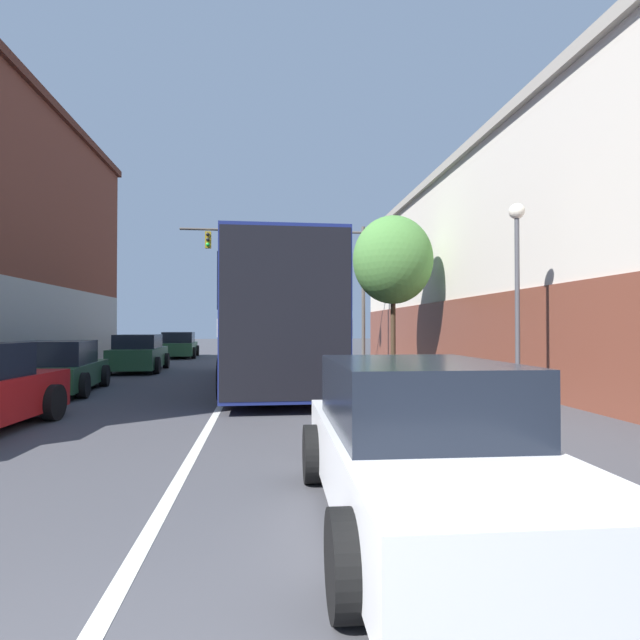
% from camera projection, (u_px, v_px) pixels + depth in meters
% --- Properties ---
extents(lane_center_line, '(0.14, 39.25, 0.01)m').
position_uv_depth(lane_center_line, '(232.00, 385.00, 14.71)').
color(lane_center_line, silver).
rests_on(lane_center_line, ground_plane).
extents(building_right_storefront, '(9.38, 29.08, 7.65)m').
position_uv_depth(building_right_storefront, '(588.00, 262.00, 17.09)').
color(building_right_storefront, beige).
rests_on(building_right_storefront, ground_plane).
extents(bus, '(3.01, 11.89, 3.71)m').
position_uv_depth(bus, '(276.00, 316.00, 15.35)').
color(bus, navy).
rests_on(bus, ground_plane).
extents(hatchback_foreground, '(1.96, 4.13, 1.39)m').
position_uv_depth(hatchback_foreground, '(421.00, 447.00, 4.32)').
color(hatchback_foreground, silver).
rests_on(hatchback_foreground, ground_plane).
extents(parked_car_left_near, '(2.12, 4.39, 1.44)m').
position_uv_depth(parked_car_left_near, '(139.00, 354.00, 19.47)').
color(parked_car_left_near, '#285633').
rests_on(parked_car_left_near, ground_plane).
extents(parked_car_left_mid, '(2.29, 4.19, 1.36)m').
position_uv_depth(parked_car_left_mid, '(58.00, 368.00, 12.94)').
color(parked_car_left_mid, '#285633').
rests_on(parked_car_left_mid, ground_plane).
extents(parked_car_left_distant, '(2.29, 4.74, 1.47)m').
position_uv_depth(parked_car_left_distant, '(179.00, 345.00, 28.76)').
color(parked_car_left_distant, '#285633').
rests_on(parked_car_left_distant, ground_plane).
extents(traffic_signal_gantry, '(9.10, 0.36, 6.79)m').
position_uv_depth(traffic_signal_gantry, '(304.00, 260.00, 24.67)').
color(traffic_signal_gantry, '#514C47').
rests_on(traffic_signal_gantry, ground_plane).
extents(street_lamp, '(0.33, 0.33, 4.34)m').
position_uv_depth(street_lamp, '(517.00, 285.00, 10.59)').
color(street_lamp, '#47474C').
rests_on(street_lamp, ground_plane).
extents(street_tree_near, '(2.95, 2.66, 5.83)m').
position_uv_depth(street_tree_near, '(393.00, 260.00, 18.33)').
color(street_tree_near, '#3D2D1E').
rests_on(street_tree_near, ground_plane).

